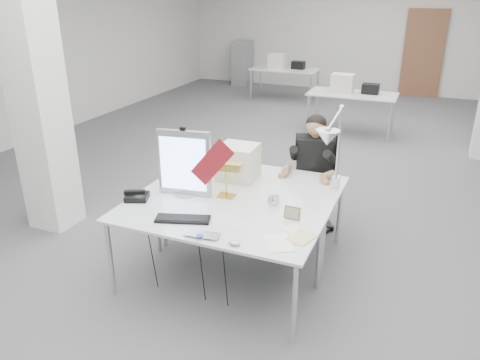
# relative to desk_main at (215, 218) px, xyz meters

# --- Properties ---
(room_shell) EXTENTS (10.04, 14.04, 3.24)m
(room_shell) POSITION_rel_desk_main_xyz_m (0.04, 2.63, 0.95)
(room_shell) COLOR #4D4D50
(room_shell) RESTS_ON ground
(desk_main) EXTENTS (1.80, 0.90, 0.02)m
(desk_main) POSITION_rel_desk_main_xyz_m (0.00, 0.00, 0.00)
(desk_main) COLOR silver
(desk_main) RESTS_ON room_shell
(desk_second) EXTENTS (1.80, 0.90, 0.02)m
(desk_second) POSITION_rel_desk_main_xyz_m (0.00, 0.90, 0.00)
(desk_second) COLOR silver
(desk_second) RESTS_ON room_shell
(bg_desk_a) EXTENTS (1.60, 0.80, 0.02)m
(bg_desk_a) POSITION_rel_desk_main_xyz_m (0.20, 5.50, 0.00)
(bg_desk_a) COLOR silver
(bg_desk_a) RESTS_ON room_shell
(bg_desk_b) EXTENTS (1.60, 0.80, 0.02)m
(bg_desk_b) POSITION_rel_desk_main_xyz_m (-1.80, 7.70, 0.00)
(bg_desk_b) COLOR silver
(bg_desk_b) RESTS_ON room_shell
(filing_cabinet) EXTENTS (0.45, 0.55, 1.20)m
(filing_cabinet) POSITION_rel_desk_main_xyz_m (-3.50, 9.15, -0.14)
(filing_cabinet) COLOR gray
(filing_cabinet) RESTS_ON room_shell
(office_chair) EXTENTS (0.67, 0.67, 1.11)m
(office_chair) POSITION_rel_desk_main_xyz_m (0.48, 1.53, -0.19)
(office_chair) COLOR black
(office_chair) RESTS_ON room_shell
(seated_person) EXTENTS (0.67, 0.76, 0.98)m
(seated_person) POSITION_rel_desk_main_xyz_m (0.48, 1.48, 0.16)
(seated_person) COLOR black
(seated_person) RESTS_ON office_chair
(monitor) EXTENTS (0.51, 0.12, 0.63)m
(monitor) POSITION_rel_desk_main_xyz_m (-0.45, 0.32, 0.33)
(monitor) COLOR #A3A2A7
(monitor) RESTS_ON desk_main
(pennant) EXTENTS (0.43, 0.03, 0.46)m
(pennant) POSITION_rel_desk_main_xyz_m (-0.15, 0.28, 0.39)
(pennant) COLOR maroon
(pennant) RESTS_ON monitor
(keyboard) EXTENTS (0.48, 0.29, 0.02)m
(keyboard) POSITION_rel_desk_main_xyz_m (-0.22, -0.16, 0.02)
(keyboard) COLOR black
(keyboard) RESTS_ON desk_main
(laptop) EXTENTS (0.30, 0.21, 0.02)m
(laptop) POSITION_rel_desk_main_xyz_m (0.06, -0.39, 0.02)
(laptop) COLOR #AFB0B4
(laptop) RESTS_ON desk_main
(mouse) EXTENTS (0.11, 0.08, 0.04)m
(mouse) POSITION_rel_desk_main_xyz_m (0.34, -0.37, 0.03)
(mouse) COLOR #ACABB0
(mouse) RESTS_ON desk_main
(bankers_lamp) EXTENTS (0.31, 0.16, 0.33)m
(bankers_lamp) POSITION_rel_desk_main_xyz_m (-0.08, 0.42, 0.18)
(bankers_lamp) COLOR gold
(bankers_lamp) RESTS_ON desk_main
(desk_phone) EXTENTS (0.26, 0.25, 0.05)m
(desk_phone) POSITION_rel_desk_main_xyz_m (-0.82, 0.04, 0.04)
(desk_phone) COLOR black
(desk_phone) RESTS_ON desk_main
(picture_frame_left) EXTENTS (0.15, 0.04, 0.12)m
(picture_frame_left) POSITION_rel_desk_main_xyz_m (-0.65, 0.31, 0.07)
(picture_frame_left) COLOR #AF884B
(picture_frame_left) RESTS_ON desk_main
(picture_frame_right) EXTENTS (0.14, 0.04, 0.11)m
(picture_frame_right) POSITION_rel_desk_main_xyz_m (0.62, 0.22, 0.07)
(picture_frame_right) COLOR #A56F47
(picture_frame_right) RESTS_ON desk_main
(desk_clock) EXTENTS (0.11, 0.05, 0.11)m
(desk_clock) POSITION_rel_desk_main_xyz_m (0.39, 0.42, 0.06)
(desk_clock) COLOR #B2B1B6
(desk_clock) RESTS_ON desk_main
(paper_stack_a) EXTENTS (0.29, 0.33, 0.01)m
(paper_stack_a) POSITION_rel_desk_main_xyz_m (0.65, -0.22, 0.02)
(paper_stack_a) COLOR white
(paper_stack_a) RESTS_ON desk_main
(paper_stack_b) EXTENTS (0.23, 0.27, 0.01)m
(paper_stack_b) POSITION_rel_desk_main_xyz_m (0.79, -0.07, 0.02)
(paper_stack_b) COLOR #D6C780
(paper_stack_b) RESTS_ON desk_main
(paper_stack_c) EXTENTS (0.26, 0.24, 0.01)m
(paper_stack_c) POSITION_rel_desk_main_xyz_m (0.72, 0.02, 0.02)
(paper_stack_c) COLOR white
(paper_stack_c) RESTS_ON desk_main
(beige_monitor) EXTENTS (0.38, 0.36, 0.35)m
(beige_monitor) POSITION_rel_desk_main_xyz_m (-0.15, 0.88, 0.19)
(beige_monitor) COLOR beige
(beige_monitor) RESTS_ON desk_second
(architect_lamp) EXTENTS (0.28, 0.65, 0.80)m
(architect_lamp) POSITION_rel_desk_main_xyz_m (0.82, 0.76, 0.41)
(architect_lamp) COLOR #B7B6BB
(architect_lamp) RESTS_ON desk_second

